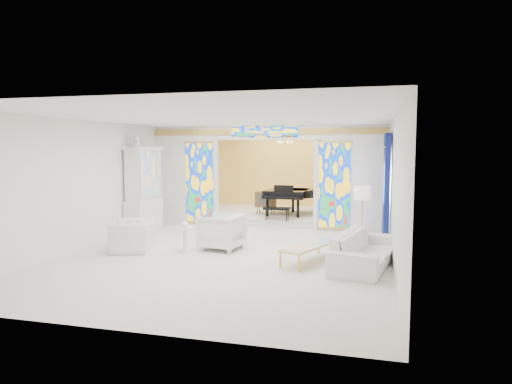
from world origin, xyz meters
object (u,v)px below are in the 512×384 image
(tv_console, at_px, (266,199))
(coffee_table, at_px, (310,246))
(armchair_left, at_px, (134,236))
(sofa, at_px, (365,249))
(armchair_right, at_px, (221,232))
(china_cabinet, at_px, (144,190))
(grand_piano, at_px, (291,194))

(tv_console, bearing_deg, coffee_table, -65.67)
(armchair_left, distance_m, sofa, 5.17)
(sofa, bearing_deg, armchair_right, 87.96)
(china_cabinet, xyz_separation_m, sofa, (6.17, -2.51, -0.83))
(coffee_table, distance_m, grand_piano, 5.69)
(china_cabinet, distance_m, coffee_table, 5.68)
(armchair_left, height_order, coffee_table, armchair_left)
(china_cabinet, bearing_deg, armchair_right, -30.90)
(china_cabinet, height_order, grand_piano, china_cabinet)
(china_cabinet, relative_size, armchair_right, 2.98)
(coffee_table, xyz_separation_m, tv_console, (-2.21, 5.40, 0.31))
(coffee_table, bearing_deg, grand_piano, 103.98)
(sofa, bearing_deg, armchair_left, 99.78)
(sofa, height_order, grand_piano, grand_piano)
(armchair_left, relative_size, grand_piano, 0.42)
(armchair_left, bearing_deg, tv_console, 142.53)
(armchair_right, xyz_separation_m, tv_console, (-0.05, 4.72, 0.24))
(armchair_right, xyz_separation_m, sofa, (3.26, -0.77, -0.07))
(armchair_right, relative_size, coffee_table, 0.52)
(tv_console, bearing_deg, grand_piano, 9.18)
(grand_piano, bearing_deg, coffee_table, -74.00)
(armchair_left, bearing_deg, china_cabinet, -175.53)
(armchair_right, height_order, coffee_table, armchair_right)
(grand_piano, distance_m, tv_console, 0.87)
(china_cabinet, xyz_separation_m, grand_piano, (3.69, 3.08, -0.32))
(tv_console, bearing_deg, sofa, -56.80)
(armchair_right, distance_m, grand_piano, 4.90)
(armchair_left, relative_size, tv_console, 1.43)
(armchair_left, distance_m, coffee_table, 4.07)
(armchair_right, distance_m, coffee_table, 2.26)
(china_cabinet, bearing_deg, coffee_table, -25.59)
(armchair_right, relative_size, grand_piano, 0.36)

